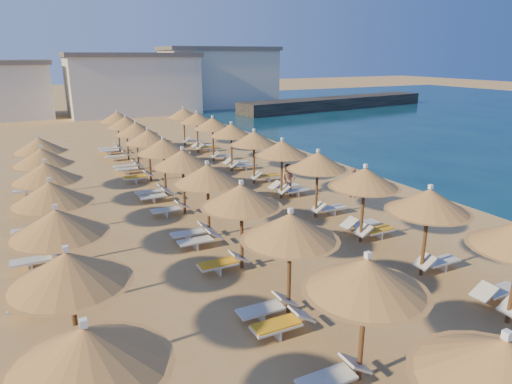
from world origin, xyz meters
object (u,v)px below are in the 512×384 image
parasol_row_west (194,167)px  jetty (336,103)px  beachgoer_c (353,182)px  beachgoer_b (288,180)px  parasol_row_east (299,155)px

parasol_row_west → jetty: bearing=46.4°
beachgoer_c → jetty: bearing=102.9°
jetty → beachgoer_b: bearing=-137.5°
parasol_row_west → beachgoer_b: bearing=17.4°
jetty → parasol_row_west: size_ratio=0.80×
jetty → parasol_row_east: (-26.80, -33.58, 1.83)m
beachgoer_c → parasol_row_east: bearing=-128.7°
beachgoer_b → beachgoer_c: 3.31m
jetty → beachgoer_b: beachgoer_b is taller
jetty → beachgoer_c: size_ratio=19.02×
beachgoer_b → beachgoer_c: (2.90, -1.58, -0.06)m
parasol_row_east → parasol_row_west: same height
parasol_row_east → beachgoer_c: (3.43, 0.20, -1.79)m
parasol_row_east → beachgoer_c: size_ratio=23.81×
parasol_row_east → parasol_row_west: 5.15m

